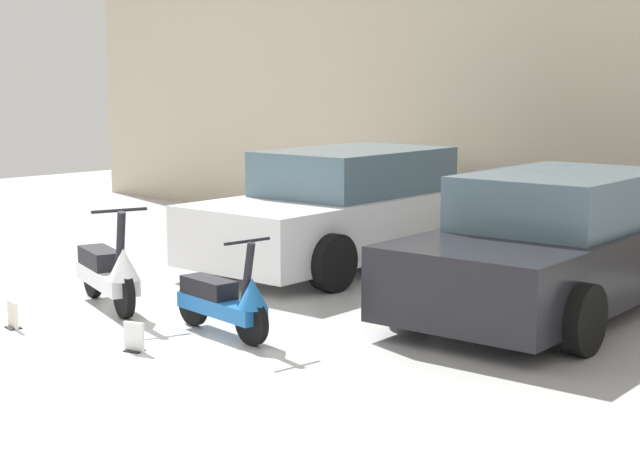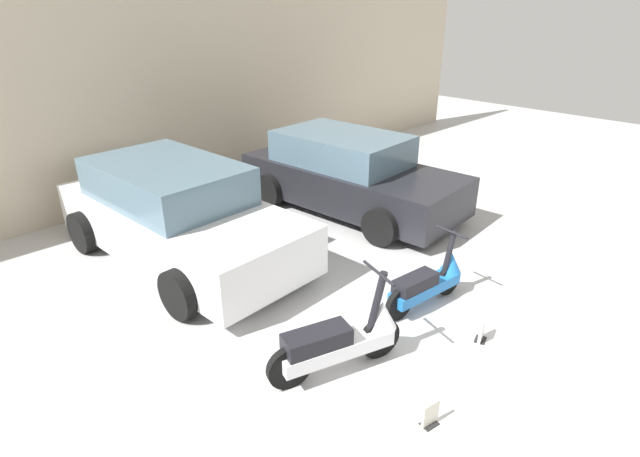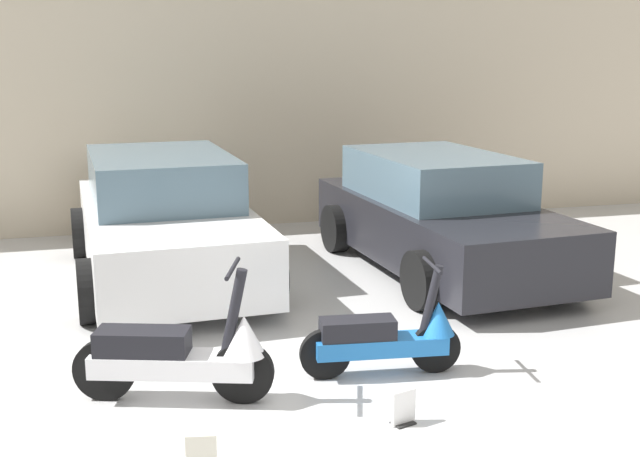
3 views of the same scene
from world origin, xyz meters
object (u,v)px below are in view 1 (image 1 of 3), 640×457
object	(u,v)px
scooter_front_right	(225,300)
car_rear_left	(345,210)
scooter_front_left	(109,272)
placard_near_right_scooter	(134,339)
placard_near_left_scooter	(13,317)
car_rear_center	(555,246)

from	to	relation	value
scooter_front_right	car_rear_left	distance (m)	3.79
scooter_front_left	scooter_front_right	xyz separation A→B (m)	(1.70, 0.08, -0.05)
car_rear_left	placard_near_right_scooter	world-z (taller)	car_rear_left
placard_near_right_scooter	scooter_front_left	bearing A→B (deg)	151.99
car_rear_left	placard_near_left_scooter	world-z (taller)	car_rear_left
scooter_front_right	car_rear_center	bearing A→B (deg)	66.18
scooter_front_right	car_rear_center	size ratio (longest dim) A/B	0.32
car_rear_center	placard_near_right_scooter	size ratio (longest dim) A/B	16.42
scooter_front_left	car_rear_left	world-z (taller)	car_rear_left
scooter_front_right	placard_near_left_scooter	xyz separation A→B (m)	(-1.69, -1.19, -0.22)
placard_near_right_scooter	placard_near_left_scooter	bearing A→B (deg)	-168.30
car_rear_left	car_rear_center	distance (m)	3.31
scooter_front_left	scooter_front_right	world-z (taller)	scooter_front_left
car_rear_left	placard_near_left_scooter	bearing A→B (deg)	-4.60
car_rear_center	placard_near_right_scooter	bearing A→B (deg)	-30.78
scooter_front_left	car_rear_left	size ratio (longest dim) A/B	0.34
scooter_front_left	car_rear_center	distance (m)	4.57
placard_near_left_scooter	placard_near_right_scooter	distance (m)	1.53
placard_near_left_scooter	placard_near_right_scooter	bearing A→B (deg)	11.70
scooter_front_left	car_rear_left	distance (m)	3.53
car_rear_center	placard_near_right_scooter	distance (m)	4.32
car_rear_left	placard_near_left_scooter	distance (m)	4.66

